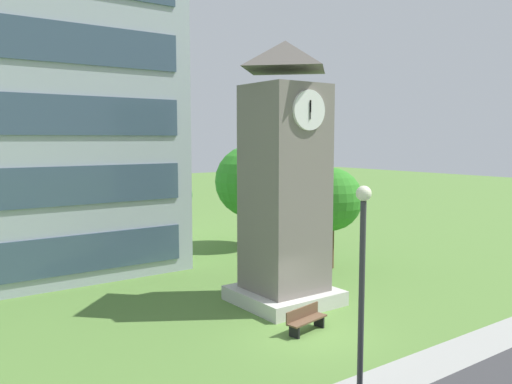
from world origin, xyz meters
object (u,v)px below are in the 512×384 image
(park_bench, at_px, (306,319))
(street_lamp, at_px, (362,281))
(clock_tower, at_px, (285,188))
(tree_by_building, at_px, (164,195))
(tree_near_tower, at_px, (251,181))
(tree_streetside, at_px, (331,200))

(park_bench, bearing_deg, street_lamp, -119.67)
(clock_tower, relative_size, tree_by_building, 2.01)
(clock_tower, height_order, park_bench, clock_tower)
(clock_tower, distance_m, tree_near_tower, 11.67)
(clock_tower, distance_m, tree_by_building, 9.77)
(tree_streetside, bearing_deg, tree_near_tower, 91.84)
(clock_tower, distance_m, street_lamp, 9.93)
(clock_tower, xyz_separation_m, park_bench, (-1.51, -3.11, -4.43))
(clock_tower, bearing_deg, tree_by_building, 95.23)
(clock_tower, distance_m, park_bench, 5.62)
(street_lamp, relative_size, tree_near_tower, 0.90)
(park_bench, relative_size, tree_by_building, 0.34)
(tree_near_tower, bearing_deg, street_lamp, -118.32)
(park_bench, height_order, tree_streetside, tree_streetside)
(street_lamp, distance_m, tree_near_tower, 21.51)
(clock_tower, bearing_deg, tree_near_tower, 61.67)
(tree_streetside, height_order, tree_by_building, tree_streetside)
(tree_streetside, bearing_deg, park_bench, -138.86)
(tree_by_building, bearing_deg, tree_near_tower, 5.23)
(park_bench, height_order, tree_by_building, tree_by_building)
(tree_near_tower, bearing_deg, tree_by_building, -174.77)
(park_bench, bearing_deg, tree_by_building, 87.22)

